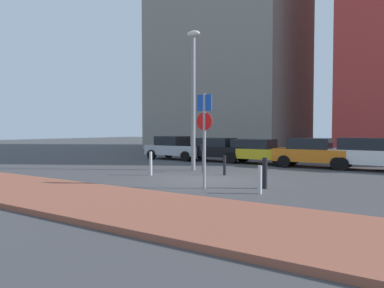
% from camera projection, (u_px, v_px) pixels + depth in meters
% --- Properties ---
extents(ground_plane, '(120.00, 120.00, 0.00)m').
position_uv_depth(ground_plane, '(207.00, 180.00, 14.59)').
color(ground_plane, '#424244').
extents(sidewalk_brick, '(40.00, 3.66, 0.14)m').
position_uv_depth(sidewalk_brick, '(100.00, 201.00, 9.91)').
color(sidewalk_brick, '#93513D').
rests_on(sidewalk_brick, ground).
extents(parked_car_silver, '(4.09, 2.10, 1.54)m').
position_uv_depth(parked_car_silver, '(175.00, 148.00, 24.39)').
color(parked_car_silver, '#B7BABF').
rests_on(parked_car_silver, ground).
extents(parked_car_black, '(4.52, 1.94, 1.46)m').
position_uv_depth(parked_car_black, '(216.00, 149.00, 22.89)').
color(parked_car_black, black).
rests_on(parked_car_black, ground).
extents(parked_car_yellow, '(4.61, 2.02, 1.42)m').
position_uv_depth(parked_car_yellow, '(257.00, 151.00, 21.29)').
color(parked_car_yellow, gold).
rests_on(parked_car_yellow, ground).
extents(parked_car_orange, '(4.26, 2.04, 1.54)m').
position_uv_depth(parked_car_orange, '(314.00, 152.00, 19.21)').
color(parked_car_orange, orange).
rests_on(parked_car_orange, ground).
extents(parked_car_white, '(4.44, 2.01, 1.59)m').
position_uv_depth(parked_car_white, '(371.00, 154.00, 17.77)').
color(parked_car_white, white).
rests_on(parked_car_white, ground).
extents(parking_sign_post, '(0.60, 0.10, 3.20)m').
position_uv_depth(parking_sign_post, '(204.00, 129.00, 12.32)').
color(parking_sign_post, gray).
rests_on(parking_sign_post, ground).
extents(parking_meter, '(0.18, 0.14, 1.29)m').
position_uv_depth(parking_meter, '(203.00, 154.00, 17.03)').
color(parking_meter, '#4C4C51').
rests_on(parking_meter, ground).
extents(street_lamp, '(0.70, 0.36, 6.76)m').
position_uv_depth(street_lamp, '(193.00, 88.00, 17.79)').
color(street_lamp, gray).
rests_on(street_lamp, ground).
extents(traffic_bollard_near, '(0.17, 0.17, 1.05)m').
position_uv_depth(traffic_bollard_near, '(265.00, 173.00, 12.37)').
color(traffic_bollard_near, black).
rests_on(traffic_bollard_near, ground).
extents(traffic_bollard_mid, '(0.13, 0.13, 0.86)m').
position_uv_depth(traffic_bollard_mid, '(225.00, 165.00, 16.03)').
color(traffic_bollard_mid, black).
rests_on(traffic_bollard_mid, ground).
extents(traffic_bollard_far, '(0.13, 0.13, 0.88)m').
position_uv_depth(traffic_bollard_far, '(260.00, 180.00, 11.37)').
color(traffic_bollard_far, '#B7B7BC').
rests_on(traffic_bollard_far, ground).
extents(traffic_bollard_edge, '(0.12, 0.12, 1.04)m').
position_uv_depth(traffic_bollard_edge, '(151.00, 163.00, 15.94)').
color(traffic_bollard_edge, '#B7B7BC').
rests_on(traffic_bollard_edge, ground).
extents(building_under_construction, '(13.89, 12.20, 21.74)m').
position_uv_depth(building_under_construction, '(231.00, 45.00, 38.39)').
color(building_under_construction, gray).
rests_on(building_under_construction, ground).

